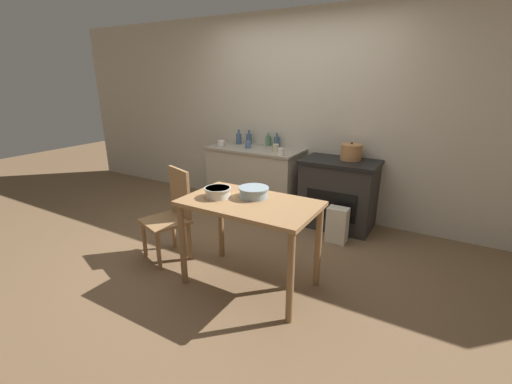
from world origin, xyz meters
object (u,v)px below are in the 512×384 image
at_px(mixing_bowl_small, 254,192).
at_px(bottle_center_left, 268,141).
at_px(cup_right, 221,143).
at_px(cup_center, 248,145).
at_px(mixing_bowl_large, 218,192).
at_px(stock_pot, 351,152).
at_px(flour_sack, 337,225).
at_px(cup_mid_right, 281,152).
at_px(stove, 338,194).
at_px(cup_center_right, 276,148).
at_px(work_table, 250,215).
at_px(bottle_mid_left, 277,142).
at_px(chair, 172,213).
at_px(bottle_left, 239,138).
at_px(bottle_far_left, 249,139).

xyz_separation_m(mixing_bowl_small, bottle_center_left, (-0.80, 1.73, 0.10)).
bearing_deg(cup_right, cup_center, 6.41).
bearing_deg(mixing_bowl_large, stock_pot, 69.81).
relative_size(cup_center, cup_right, 1.03).
relative_size(mixing_bowl_large, cup_right, 2.53).
distance_m(flour_sack, cup_mid_right, 1.09).
distance_m(mixing_bowl_large, cup_mid_right, 1.44).
height_order(stove, cup_center_right, cup_center_right).
height_order(work_table, cup_center_right, cup_center_right).
xyz_separation_m(stove, cup_right, (-1.64, -0.12, 0.48)).
distance_m(stock_pot, bottle_mid_left, 1.04).
height_order(work_table, flour_sack, work_table).
relative_size(chair, cup_center_right, 9.52).
relative_size(work_table, cup_right, 12.56).
height_order(stove, bottle_center_left, bottle_center_left).
xyz_separation_m(stove, stock_pot, (0.09, 0.08, 0.51)).
bearing_deg(bottle_center_left, cup_center_right, -48.01).
xyz_separation_m(bottle_center_left, cup_right, (-0.56, -0.33, -0.03)).
relative_size(chair, mixing_bowl_small, 3.51).
bearing_deg(cup_center, bottle_left, 144.86).
relative_size(cup_center, cup_center_right, 0.96).
height_order(flour_sack, bottle_far_left, bottle_far_left).
bearing_deg(mixing_bowl_small, chair, -175.90).
bearing_deg(bottle_far_left, chair, -84.69).
distance_m(flour_sack, bottle_left, 1.88).
distance_m(stove, cup_center_right, 0.96).
relative_size(mixing_bowl_small, bottle_center_left, 1.48).
distance_m(work_table, cup_center, 1.85).
distance_m(bottle_mid_left, cup_center, 0.39).
height_order(stock_pot, bottle_far_left, bottle_far_left).
bearing_deg(mixing_bowl_small, mixing_bowl_large, -149.88).
bearing_deg(cup_mid_right, mixing_bowl_large, -85.48).
bearing_deg(flour_sack, mixing_bowl_small, -111.58).
relative_size(stock_pot, cup_mid_right, 3.06).
bearing_deg(work_table, bottle_mid_left, 110.55).
height_order(flour_sack, mixing_bowl_large, mixing_bowl_large).
bearing_deg(chair, cup_mid_right, 87.39).
xyz_separation_m(stock_pot, bottle_far_left, (-1.46, 0.09, 0.01)).
height_order(mixing_bowl_large, cup_center_right, cup_center_right).
relative_size(cup_center_right, cup_right, 1.07).
height_order(chair, stock_pot, stock_pot).
bearing_deg(flour_sack, bottle_center_left, 152.50).
bearing_deg(cup_mid_right, work_table, -73.74).
distance_m(work_table, cup_mid_right, 1.46).
distance_m(stove, mixing_bowl_large, 1.81).
height_order(work_table, chair, chair).
distance_m(stock_pot, bottle_far_left, 1.46).
bearing_deg(mixing_bowl_large, stove, 71.68).
xyz_separation_m(flour_sack, bottle_far_left, (-1.51, 0.60, 0.74)).
height_order(bottle_far_left, bottle_left, bottle_left).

